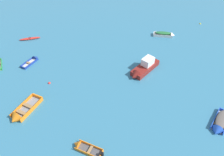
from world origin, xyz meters
TOP-DOWN VIEW (x-y plane):
  - rowboat_orange_outer_right at (-4.07, 12.45)m, footprint 3.42×2.50m
  - kayak_red_near_right at (-14.34, 35.45)m, footprint 3.84×1.23m
  - rowboat_white_far_right at (11.35, 34.40)m, footprint 4.20×2.07m
  - motor_launch_maroon_cluster_inner at (4.97, 24.54)m, footprint 5.39×5.18m
  - rowboat_blue_near_left at (11.84, 13.89)m, footprint 3.77×4.00m
  - rowboat_orange_back_row_right at (-11.81, 17.45)m, footprint 3.75×4.81m
  - rowboat_deep_blue_midfield_left at (-12.41, 28.65)m, footprint 2.61×3.27m
  - mooring_buoy_central at (-9.10, 23.03)m, footprint 0.39×0.39m
  - mooring_buoy_between_boats_right at (19.87, 38.58)m, footprint 0.38×0.38m

SIDE VIEW (x-z plane):
  - mooring_buoy_central at x=-9.10m, z-range -0.20..0.20m
  - mooring_buoy_between_boats_right at x=19.87m, z-range -0.19..0.19m
  - rowboat_deep_blue_midfield_left at x=-12.41m, z-range -0.31..0.63m
  - kayak_red_near_right at x=-14.34m, z-range -0.01..0.35m
  - rowboat_orange_outer_right at x=-4.07m, z-range -0.31..0.68m
  - rowboat_orange_back_row_right at x=-11.81m, z-range -0.54..1.03m
  - rowboat_blue_near_left at x=11.84m, z-range -0.33..1.00m
  - rowboat_white_far_right at x=11.35m, z-range -0.19..0.93m
  - motor_launch_maroon_cluster_inner at x=4.97m, z-range -0.51..1.74m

